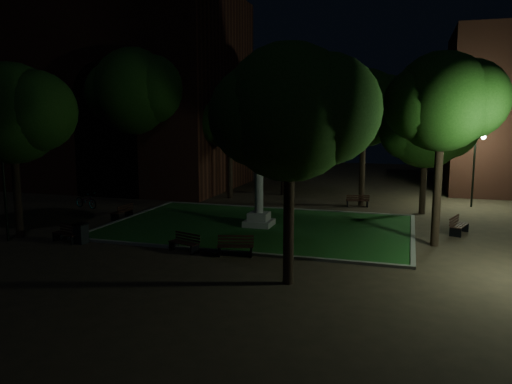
% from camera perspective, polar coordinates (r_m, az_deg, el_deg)
% --- Properties ---
extents(ground, '(80.00, 80.00, 0.00)m').
position_cam_1_polar(ground, '(23.96, -1.05, -5.05)').
color(ground, '#3D2F21').
extents(lawn, '(15.00, 10.00, 0.08)m').
position_cam_1_polar(lawn, '(25.81, 0.34, -3.97)').
color(lawn, '#1D4D1A').
rests_on(lawn, ground).
extents(lawn_kerb, '(15.40, 10.40, 0.12)m').
position_cam_1_polar(lawn_kerb, '(25.80, 0.34, -3.92)').
color(lawn_kerb, slate).
rests_on(lawn_kerb, ground).
extents(monument, '(1.40, 1.40, 3.20)m').
position_cam_1_polar(monument, '(25.62, 0.34, -1.97)').
color(monument, gray).
rests_on(monument, lawn).
extents(building_main, '(20.00, 12.00, 15.00)m').
position_cam_1_polar(building_main, '(42.75, -15.89, 10.60)').
color(building_main, '#482117').
rests_on(building_main, ground).
extents(tree_west, '(5.70, 4.65, 8.13)m').
position_cam_1_polar(tree_west, '(25.51, -26.01, 8.06)').
color(tree_west, black).
rests_on(tree_west, ground).
extents(tree_north_wl, '(4.71, 3.85, 7.25)m').
position_cam_1_polar(tree_north_wl, '(34.57, -2.90, 8.02)').
color(tree_north_wl, black).
rests_on(tree_north_wl, ground).
extents(tree_north_er, '(5.98, 4.88, 8.64)m').
position_cam_1_polar(tree_north_er, '(32.30, 12.44, 9.37)').
color(tree_north_er, black).
rests_on(tree_north_er, ground).
extents(tree_ne, '(5.64, 4.60, 7.30)m').
position_cam_1_polar(tree_ne, '(30.51, 19.06, 6.89)').
color(tree_ne, black).
rests_on(tree_ne, ground).
extents(tree_east, '(5.21, 4.26, 8.42)m').
position_cam_1_polar(tree_east, '(22.90, 20.74, 9.61)').
color(tree_east, black).
rests_on(tree_east, ground).
extents(tree_se, '(5.57, 4.55, 8.06)m').
position_cam_1_polar(tree_se, '(16.43, 4.22, 9.02)').
color(tree_se, black).
rests_on(tree_se, ground).
extents(tree_nw, '(7.24, 5.91, 10.31)m').
position_cam_1_polar(tree_nw, '(35.44, -13.44, 11.11)').
color(tree_nw, black).
rests_on(tree_nw, ground).
extents(tree_far_north, '(6.43, 5.25, 9.08)m').
position_cam_1_polar(tree_far_north, '(36.08, 3.39, 9.85)').
color(tree_far_north, black).
rests_on(tree_far_north, ground).
extents(lamppost_sw, '(1.18, 0.28, 4.35)m').
position_cam_1_polar(lamppost_sw, '(25.17, -26.91, 1.73)').
color(lamppost_sw, black).
rests_on(lamppost_sw, ground).
extents(lamppost_nw, '(1.18, 0.28, 4.36)m').
position_cam_1_polar(lamppost_nw, '(37.65, -12.46, 4.45)').
color(lamppost_nw, black).
rests_on(lamppost_nw, ground).
extents(lamppost_ne, '(1.18, 0.28, 4.55)m').
position_cam_1_polar(lamppost_ne, '(34.06, 23.69, 3.70)').
color(lamppost_ne, black).
rests_on(lamppost_ne, ground).
extents(bench_near_left, '(1.50, 0.92, 0.78)m').
position_cam_1_polar(bench_near_left, '(21.40, -8.13, -5.80)').
color(bench_near_left, black).
rests_on(bench_near_left, ground).
extents(bench_near_right, '(1.57, 0.89, 0.82)m').
position_cam_1_polar(bench_near_right, '(20.60, -2.36, -6.24)').
color(bench_near_right, black).
rests_on(bench_near_right, ground).
extents(bench_west_near, '(1.53, 0.86, 0.79)m').
position_cam_1_polar(bench_west_near, '(24.34, -20.77, -4.50)').
color(bench_west_near, black).
rests_on(bench_west_near, ground).
extents(bench_left_side, '(0.60, 1.52, 0.82)m').
position_cam_1_polar(bench_left_side, '(28.79, -14.98, -2.24)').
color(bench_left_side, black).
rests_on(bench_left_side, ground).
extents(bench_right_side, '(1.03, 1.67, 0.87)m').
position_cam_1_polar(bench_right_side, '(26.20, 22.10, -3.59)').
color(bench_right_side, black).
rests_on(bench_right_side, ground).
extents(bench_far_side, '(1.50, 0.80, 0.79)m').
position_cam_1_polar(bench_far_side, '(32.18, 11.52, -1.02)').
color(bench_far_side, black).
rests_on(bench_far_side, ground).
extents(trash_bin, '(0.61, 0.61, 0.92)m').
position_cam_1_polar(trash_bin, '(23.81, -19.37, -4.48)').
color(trash_bin, black).
rests_on(trash_bin, ground).
extents(bicycle, '(1.98, 1.13, 0.98)m').
position_cam_1_polar(bicycle, '(32.86, -18.85, -0.90)').
color(bicycle, black).
rests_on(bicycle, ground).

